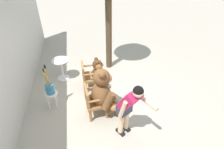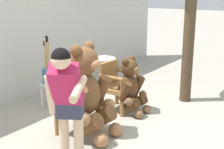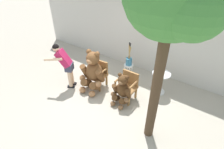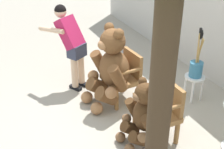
{
  "view_description": "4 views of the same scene",
  "coord_description": "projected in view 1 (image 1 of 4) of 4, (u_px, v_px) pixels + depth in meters",
  "views": [
    {
      "loc": [
        -3.85,
        0.76,
        3.43
      ],
      "look_at": [
        -0.17,
        -0.04,
        0.9
      ],
      "focal_mm": 28.0,
      "sensor_mm": 36.0,
      "label": 1
    },
    {
      "loc": [
        -3.82,
        -2.45,
        2.08
      ],
      "look_at": [
        0.29,
        0.41,
        0.72
      ],
      "focal_mm": 50.0,
      "sensor_mm": 36.0,
      "label": 2
    },
    {
      "loc": [
        2.61,
        -3.15,
        3.63
      ],
      "look_at": [
        0.26,
        0.14,
        0.94
      ],
      "focal_mm": 28.0,
      "sensor_mm": 36.0,
      "label": 3
    },
    {
      "loc": [
        3.52,
        -1.64,
        3.01
      ],
      "look_at": [
        -0.04,
        0.04,
        0.85
      ],
      "focal_mm": 50.0,
      "sensor_mm": 36.0,
      "label": 4
    }
  ],
  "objects": [
    {
      "name": "teddy_bear_large",
      "position": [
        104.0,
        92.0,
        4.3
      ],
      "size": [
        0.83,
        0.8,
        1.38
      ],
      "color": "brown",
      "rests_on": "ground"
    },
    {
      "name": "brush_bucket",
      "position": [
        49.0,
        87.0,
        4.5
      ],
      "size": [
        0.22,
        0.22,
        0.86
      ],
      "color": "teal",
      "rests_on": "white_stool"
    },
    {
      "name": "round_side_table",
      "position": [
        62.0,
        67.0,
        5.71
      ],
      "size": [
        0.56,
        0.56,
        0.72
      ],
      "color": "silver",
      "rests_on": "ground"
    },
    {
      "name": "wooden_chair_left",
      "position": [
        94.0,
        100.0,
        4.36
      ],
      "size": [
        0.59,
        0.56,
        0.86
      ],
      "color": "olive",
      "rests_on": "ground"
    },
    {
      "name": "back_wall",
      "position": [
        6.0,
        65.0,
        3.97
      ],
      "size": [
        10.0,
        0.16,
        2.8
      ],
      "primitive_type": "cube",
      "color": "beige",
      "rests_on": "ground"
    },
    {
      "name": "ground_plane",
      "position": [
        109.0,
        97.0,
        5.17
      ],
      "size": [
        60.0,
        60.0,
        0.0
      ],
      "primitive_type": "plane",
      "color": "#A8A091"
    },
    {
      "name": "wooden_chair_right",
      "position": [
        89.0,
        75.0,
        5.28
      ],
      "size": [
        0.56,
        0.52,
        0.86
      ],
      "color": "olive",
      "rests_on": "ground"
    },
    {
      "name": "person_visitor",
      "position": [
        129.0,
        106.0,
        3.57
      ],
      "size": [
        0.68,
        0.72,
        1.51
      ],
      "color": "black",
      "rests_on": "ground"
    },
    {
      "name": "white_stool",
      "position": [
        52.0,
        96.0,
        4.66
      ],
      "size": [
        0.34,
        0.34,
        0.46
      ],
      "color": "white",
      "rests_on": "ground"
    },
    {
      "name": "teddy_bear_small",
      "position": [
        99.0,
        74.0,
        5.32
      ],
      "size": [
        0.6,
        0.56,
        1.0
      ],
      "color": "#4C3019",
      "rests_on": "ground"
    }
  ]
}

